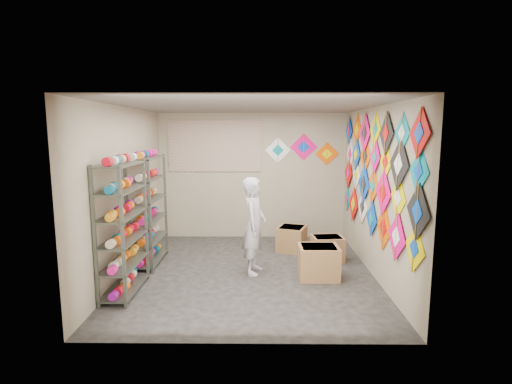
{
  "coord_description": "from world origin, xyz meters",
  "views": [
    {
      "loc": [
        0.17,
        -6.34,
        2.32
      ],
      "look_at": [
        0.1,
        0.3,
        1.3
      ],
      "focal_mm": 28.0,
      "sensor_mm": 36.0,
      "label": 1
    }
  ],
  "objects_px": {
    "shelf_rack_front": "(123,229)",
    "shopkeeper": "(254,226)",
    "carton_b": "(327,249)",
    "carton_c": "(292,239)",
    "carton_a": "(318,262)",
    "shelf_rack_back": "(148,210)"
  },
  "relations": [
    {
      "from": "carton_c",
      "to": "shelf_rack_front",
      "type": "bearing_deg",
      "value": -122.13
    },
    {
      "from": "shelf_rack_back",
      "to": "carton_b",
      "type": "relative_size",
      "value": 3.5
    },
    {
      "from": "carton_a",
      "to": "carton_b",
      "type": "distance_m",
      "value": 0.91
    },
    {
      "from": "shelf_rack_front",
      "to": "carton_b",
      "type": "xyz_separation_m",
      "value": [
        3.16,
        1.47,
        -0.73
      ]
    },
    {
      "from": "shopkeeper",
      "to": "carton_b",
      "type": "bearing_deg",
      "value": -54.05
    },
    {
      "from": "carton_b",
      "to": "shopkeeper",
      "type": "bearing_deg",
      "value": -160.12
    },
    {
      "from": "shelf_rack_back",
      "to": "carton_c",
      "type": "xyz_separation_m",
      "value": [
        2.57,
        0.76,
        -0.71
      ]
    },
    {
      "from": "shelf_rack_front",
      "to": "carton_c",
      "type": "height_order",
      "value": "shelf_rack_front"
    },
    {
      "from": "shelf_rack_back",
      "to": "carton_c",
      "type": "relative_size",
      "value": 3.47
    },
    {
      "from": "carton_a",
      "to": "shelf_rack_front",
      "type": "bearing_deg",
      "value": -168.57
    },
    {
      "from": "shelf_rack_back",
      "to": "carton_b",
      "type": "height_order",
      "value": "shelf_rack_back"
    },
    {
      "from": "shopkeeper",
      "to": "shelf_rack_front",
      "type": "bearing_deg",
      "value": 124.7
    },
    {
      "from": "carton_a",
      "to": "shelf_rack_back",
      "type": "bearing_deg",
      "value": 165.96
    },
    {
      "from": "carton_b",
      "to": "carton_c",
      "type": "height_order",
      "value": "carton_c"
    },
    {
      "from": "shelf_rack_back",
      "to": "shelf_rack_front",
      "type": "bearing_deg",
      "value": -90.0
    },
    {
      "from": "shelf_rack_front",
      "to": "carton_c",
      "type": "xyz_separation_m",
      "value": [
        2.57,
        2.06,
        -0.71
      ]
    },
    {
      "from": "carton_c",
      "to": "shopkeeper",
      "type": "bearing_deg",
      "value": -101.18
    },
    {
      "from": "shelf_rack_back",
      "to": "shopkeeper",
      "type": "distance_m",
      "value": 1.92
    },
    {
      "from": "carton_a",
      "to": "carton_c",
      "type": "relative_size",
      "value": 1.14
    },
    {
      "from": "shelf_rack_back",
      "to": "carton_a",
      "type": "bearing_deg",
      "value": -13.57
    },
    {
      "from": "shelf_rack_front",
      "to": "carton_a",
      "type": "height_order",
      "value": "shelf_rack_front"
    },
    {
      "from": "shelf_rack_front",
      "to": "shopkeeper",
      "type": "relative_size",
      "value": 1.2
    }
  ]
}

